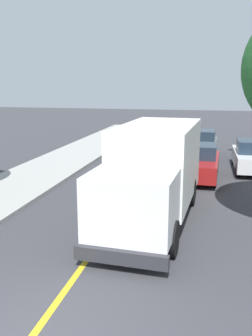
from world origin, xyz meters
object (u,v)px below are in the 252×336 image
Objects in this scene: parked_car_near at (199,163)px; parked_van_across at (252,156)px; parked_car_mid at (202,145)px; box_truck at (154,170)px.

parked_van_across is (2.67, 2.20, 0.00)m from parked_car_near.
parked_car_mid is (-0.05, 5.55, 0.00)m from parked_car_near.
parked_car_mid and parked_van_across have the same top height.
parked_car_near is at bearing 78.08° from box_truck.
parked_car_mid is at bearing 129.06° from parked_van_across.
parked_car_near is (1.29, 6.11, -0.97)m from box_truck.
box_truck is at bearing -115.50° from parked_van_across.
box_truck is 6.32m from parked_car_near.
parked_van_across is (2.73, -3.36, 0.00)m from parked_car_mid.
box_truck is at bearing -101.92° from parked_car_near.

